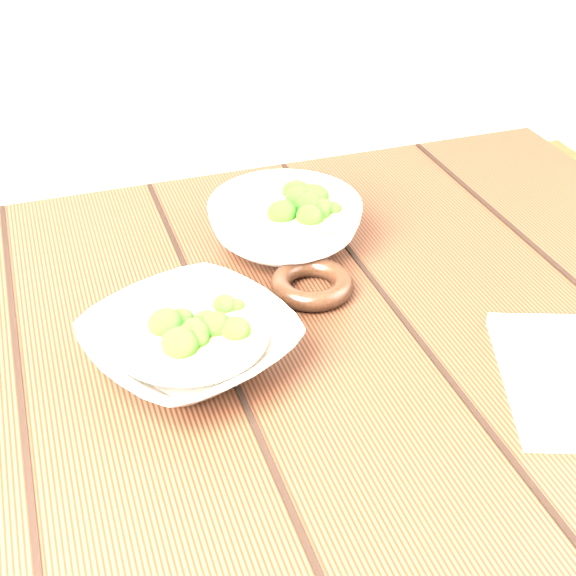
{
  "coord_description": "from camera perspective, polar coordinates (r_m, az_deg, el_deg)",
  "views": [
    {
      "loc": [
        -0.16,
        -0.63,
        1.27
      ],
      "look_at": [
        0.06,
        0.02,
        0.8
      ],
      "focal_mm": 50.0,
      "sensor_mm": 36.0,
      "label": 1
    }
  ],
  "objects": [
    {
      "name": "table",
      "position": [
        0.91,
        -3.11,
        -10.16
      ],
      "size": [
        1.2,
        0.8,
        0.75
      ],
      "color": "#35190F",
      "rests_on": "ground"
    },
    {
      "name": "soup_bowl_front",
      "position": [
        0.8,
        -6.95,
        -3.85
      ],
      "size": [
        0.26,
        0.26,
        0.06
      ],
      "color": "silver",
      "rests_on": "table"
    },
    {
      "name": "trivet",
      "position": [
        0.9,
        1.71,
        0.29
      ],
      "size": [
        0.12,
        0.12,
        0.02
      ],
      "primitive_type": "torus",
      "rotation": [
        0.0,
        0.0,
        0.35
      ],
      "color": "black",
      "rests_on": "table"
    },
    {
      "name": "soup_bowl_back",
      "position": [
        0.98,
        -0.21,
        4.7
      ],
      "size": [
        0.22,
        0.22,
        0.07
      ],
      "color": "silver",
      "rests_on": "table"
    }
  ]
}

